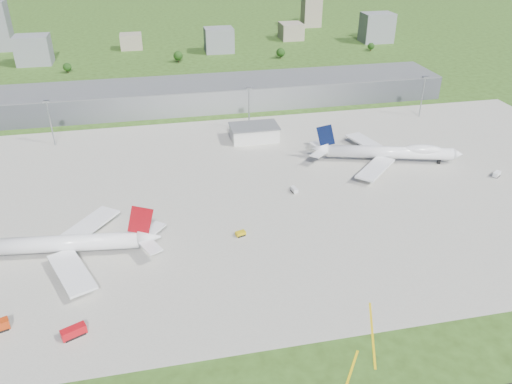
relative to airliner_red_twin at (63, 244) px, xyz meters
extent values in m
plane|color=#2E4816|center=(81.55, 144.26, -5.45)|extent=(1400.00, 1400.00, 0.00)
cube|color=#9C9A8E|center=(91.55, 34.26, -5.41)|extent=(360.00, 190.00, 0.08)
cube|color=gray|center=(81.55, 159.26, 2.05)|extent=(300.00, 42.00, 15.00)
cube|color=silver|center=(91.55, 94.26, -1.45)|extent=(26.00, 16.00, 8.00)
cylinder|color=gray|center=(-18.45, 109.26, 7.05)|extent=(0.70, 0.70, 25.00)
cube|color=gray|center=(-18.45, 109.26, 19.85)|extent=(3.50, 2.00, 1.20)
cylinder|color=gray|center=(91.55, 109.26, 7.05)|extent=(0.70, 0.70, 25.00)
cube|color=gray|center=(91.55, 109.26, 19.85)|extent=(3.50, 2.00, 1.20)
cylinder|color=gray|center=(201.55, 109.26, 7.05)|extent=(0.70, 0.70, 25.00)
cube|color=gray|center=(201.55, 109.26, 19.85)|extent=(3.50, 2.00, 1.20)
cylinder|color=white|center=(-2.82, 0.33, 0.31)|extent=(61.02, 13.23, 6.28)
cone|color=white|center=(31.49, -3.65, 1.15)|extent=(9.04, 7.20, 6.28)
cube|color=maroon|center=(-4.90, 0.57, -1.64)|extent=(49.74, 8.29, 1.36)
cube|color=white|center=(4.30, -15.52, -1.57)|extent=(19.44, 28.71, 0.94)
cube|color=white|center=(7.74, 14.12, -1.57)|extent=(23.79, 27.46, 0.94)
cube|color=maroon|center=(28.89, -3.35, 8.68)|extent=(10.42, 1.72, 12.65)
cylinder|color=#38383D|center=(2.22, -11.32, -3.56)|extent=(6.10, 3.99, 3.35)
cylinder|color=#38383D|center=(4.75, 10.51, -3.56)|extent=(6.10, 3.99, 3.35)
cube|color=black|center=(2.87, -5.07, -4.14)|extent=(1.81, 1.44, 2.62)
cube|color=black|center=(3.96, 4.28, -4.14)|extent=(1.81, 1.44, 2.62)
cylinder|color=white|center=(153.55, 50.91, 0.16)|extent=(62.51, 23.25, 6.32)
cone|color=white|center=(186.39, 41.63, 0.16)|extent=(6.62, 7.46, 6.32)
cone|color=white|center=(119.23, 60.61, 0.97)|extent=(9.56, 8.29, 6.32)
cube|color=navy|center=(155.51, 50.36, -1.80)|extent=(50.55, 16.58, 1.32)
ellipsoid|color=white|center=(169.35, 46.45, 2.05)|extent=(21.17, 11.57, 5.69)
cube|color=white|center=(148.95, 68.29, -1.68)|extent=(15.87, 29.81, 0.92)
cube|color=white|center=(140.54, 38.52, -1.68)|extent=(26.77, 26.40, 0.92)
cube|color=#060F32|center=(121.68, 59.92, 8.41)|extent=(9.91, 3.25, 12.31)
cylinder|color=#38383D|center=(150.95, 61.18, -3.61)|extent=(6.28, 4.66, 3.26)
cylinder|color=#38383D|center=(148.06, 72.58, -3.61)|extent=(6.28, 4.66, 3.26)
cylinder|color=#38383D|center=(145.96, 43.53, -3.61)|extent=(6.28, 4.66, 3.26)
cylinder|color=#38383D|center=(137.53, 35.32, -3.61)|extent=(6.28, 4.66, 3.26)
cube|color=black|center=(148.91, 56.99, -4.17)|extent=(1.90, 1.62, 2.55)
cube|color=black|center=(146.42, 48.16, -4.17)|extent=(1.90, 1.62, 2.55)
cube|color=black|center=(178.06, 43.99, -4.17)|extent=(1.90, 1.62, 2.55)
cube|color=#B10C13|center=(7.51, -43.18, -3.53)|extent=(7.91, 5.58, 2.97)
cube|color=black|center=(7.51, -43.18, -5.02)|extent=(6.95, 5.25, 0.70)
cube|color=gold|center=(66.56, -0.18, -4.24)|extent=(4.38, 3.26, 1.56)
cube|color=black|center=(66.56, -0.18, -5.02)|extent=(3.86, 3.20, 0.70)
cube|color=silver|center=(97.09, 29.96, -4.01)|extent=(2.65, 4.80, 2.01)
cube|color=black|center=(97.09, 29.96, -5.02)|extent=(2.65, 4.14, 0.70)
cube|color=white|center=(198.18, 24.83, -3.93)|extent=(5.32, 4.64, 2.17)
cube|color=black|center=(198.18, 24.83, -5.02)|extent=(4.78, 4.32, 0.70)
cube|color=slate|center=(-58.45, 294.26, 6.55)|extent=(28.00, 22.00, 24.00)
cube|color=gray|center=(21.55, 334.26, 1.55)|extent=(20.00, 18.00, 14.00)
cube|color=slate|center=(101.55, 304.26, 5.55)|extent=(26.00, 20.00, 22.00)
cube|color=gray|center=(181.55, 344.26, 2.55)|extent=(22.00, 24.00, 16.00)
cube|color=slate|center=(261.55, 314.26, 8.55)|extent=(30.00, 22.00, 28.00)
cube|color=gray|center=(221.55, 404.26, 12.55)|extent=(20.00, 18.00, 36.00)
cylinder|color=#382314|center=(-28.45, 259.26, -3.95)|extent=(0.70, 0.70, 3.00)
sphere|color=black|center=(-28.45, 259.26, -0.57)|extent=(6.75, 6.75, 6.75)
cylinder|color=#382314|center=(61.55, 274.26, -3.65)|extent=(0.70, 0.70, 3.60)
sphere|color=black|center=(61.55, 274.26, 0.40)|extent=(8.10, 8.10, 8.10)
cylinder|color=#382314|center=(151.55, 269.26, -3.75)|extent=(0.70, 0.70, 3.40)
sphere|color=black|center=(151.55, 269.26, 0.08)|extent=(7.65, 7.65, 7.65)
cylinder|color=#382314|center=(241.55, 279.26, -4.05)|extent=(0.70, 0.70, 2.80)
sphere|color=black|center=(241.55, 279.26, -0.90)|extent=(6.30, 6.30, 6.30)
camera|label=1|loc=(38.76, -163.12, 106.49)|focal=35.00mm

